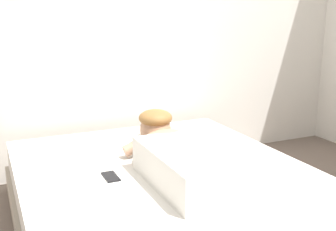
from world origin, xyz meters
TOP-DOWN VIEW (x-y plane):
  - back_wall at (-0.00, 1.46)m, footprint 3.86×0.12m
  - bed at (-0.14, 0.26)m, footprint 1.57×2.07m
  - pillow at (0.08, 0.83)m, footprint 0.52×0.32m
  - person_lying at (-0.09, 0.30)m, footprint 0.43×0.92m
  - coffee_cup at (-0.01, 0.65)m, footprint 0.12×0.09m
  - cell_phone at (-0.45, 0.40)m, footprint 0.07×0.14m

SIDE VIEW (x-z plane):
  - bed at x=-0.14m, z-range 0.00..0.35m
  - cell_phone at x=-0.45m, z-range 0.35..0.36m
  - coffee_cup at x=-0.01m, z-range 0.35..0.43m
  - pillow at x=0.08m, z-range 0.35..0.46m
  - person_lying at x=-0.09m, z-range 0.32..0.59m
  - back_wall at x=0.00m, z-range 0.00..2.50m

